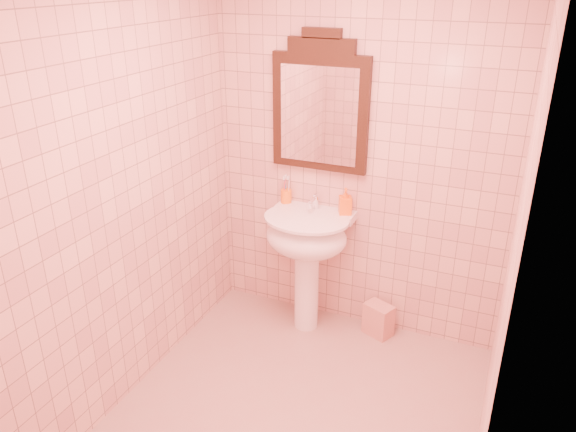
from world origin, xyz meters
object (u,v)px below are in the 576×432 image
at_px(pedestal_sink, 307,244).
at_px(toothbrush_cup, 286,196).
at_px(soap_dispenser, 345,201).
at_px(mirror, 320,107).
at_px(towel, 378,320).

bearing_deg(pedestal_sink, toothbrush_cup, 142.19).
bearing_deg(soap_dispenser, mirror, 142.27).
height_order(mirror, soap_dispenser, mirror).
bearing_deg(mirror, towel, -10.29).
distance_m(pedestal_sink, towel, 0.75).
relative_size(pedestal_sink, mirror, 0.95).
xyz_separation_m(toothbrush_cup, towel, (0.74, -0.07, -0.79)).
bearing_deg(towel, pedestal_sink, -167.81).
bearing_deg(mirror, soap_dispenser, -12.99).
height_order(mirror, towel, mirror).
relative_size(mirror, toothbrush_cup, 5.17).
distance_m(mirror, towel, 1.53).
distance_m(pedestal_sink, mirror, 0.92).
height_order(soap_dispenser, towel, soap_dispenser).
bearing_deg(pedestal_sink, towel, 12.19).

